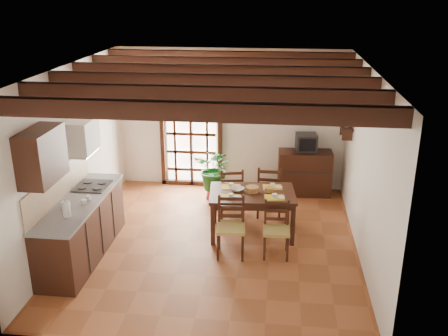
# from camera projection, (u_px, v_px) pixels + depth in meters

# --- Properties ---
(ground_plane) EXTENTS (5.00, 5.00, 0.00)m
(ground_plane) POSITION_uv_depth(u_px,v_px,m) (215.00, 243.00, 8.05)
(ground_plane) COLOR brown
(room_shell) EXTENTS (4.52, 5.02, 2.81)m
(room_shell) POSITION_uv_depth(u_px,v_px,m) (214.00, 135.00, 7.43)
(room_shell) COLOR silver
(room_shell) RESTS_ON ground_plane
(ceiling_beams) EXTENTS (4.50, 4.34, 0.20)m
(ceiling_beams) POSITION_uv_depth(u_px,v_px,m) (214.00, 76.00, 7.12)
(ceiling_beams) COLOR black
(ceiling_beams) RESTS_ON room_shell
(french_door) EXTENTS (1.26, 0.11, 2.32)m
(french_door) POSITION_uv_depth(u_px,v_px,m) (191.00, 130.00, 10.01)
(french_door) COLOR white
(french_door) RESTS_ON ground_plane
(kitchen_counter) EXTENTS (0.64, 2.25, 1.38)m
(kitchen_counter) POSITION_uv_depth(u_px,v_px,m) (82.00, 227.00, 7.54)
(kitchen_counter) COLOR black
(kitchen_counter) RESTS_ON ground_plane
(upper_cabinet) EXTENTS (0.35, 0.80, 0.70)m
(upper_cabinet) POSITION_uv_depth(u_px,v_px,m) (42.00, 156.00, 6.42)
(upper_cabinet) COLOR black
(upper_cabinet) RESTS_ON room_shell
(range_hood) EXTENTS (0.38, 0.60, 0.54)m
(range_hood) POSITION_uv_depth(u_px,v_px,m) (81.00, 137.00, 7.62)
(range_hood) COLOR white
(range_hood) RESTS_ON room_shell
(counter_items) EXTENTS (0.50, 1.43, 0.25)m
(counter_items) POSITION_uv_depth(u_px,v_px,m) (81.00, 195.00, 7.45)
(counter_items) COLOR black
(counter_items) RESTS_ON kitchen_counter
(dining_table) EXTENTS (1.46, 1.02, 0.75)m
(dining_table) POSITION_uv_depth(u_px,v_px,m) (252.00, 198.00, 8.14)
(dining_table) COLOR #341B11
(dining_table) RESTS_ON ground_plane
(chair_near_left) EXTENTS (0.46, 0.44, 0.93)m
(chair_near_left) POSITION_uv_depth(u_px,v_px,m) (231.00, 238.00, 7.61)
(chair_near_left) COLOR #A49145
(chair_near_left) RESTS_ON ground_plane
(chair_near_right) EXTENTS (0.41, 0.39, 0.87)m
(chair_near_right) POSITION_uv_depth(u_px,v_px,m) (276.00, 239.00, 7.60)
(chair_near_right) COLOR #A49145
(chair_near_right) RESTS_ON ground_plane
(chair_far_left) EXTENTS (0.50, 0.48, 0.93)m
(chair_far_left) POSITION_uv_depth(u_px,v_px,m) (231.00, 200.00, 8.94)
(chair_far_left) COLOR #A49145
(chair_far_left) RESTS_ON ground_plane
(chair_far_right) EXTENTS (0.46, 0.44, 0.96)m
(chair_far_right) POSITION_uv_depth(u_px,v_px,m) (270.00, 200.00, 8.92)
(chair_far_right) COLOR #A49145
(chair_far_right) RESTS_ON ground_plane
(table_setting) EXTENTS (1.01, 0.67, 0.09)m
(table_setting) POSITION_uv_depth(u_px,v_px,m) (252.00, 191.00, 8.10)
(table_setting) COLOR gold
(table_setting) RESTS_ON dining_table
(table_bowl) EXTENTS (0.29, 0.29, 0.05)m
(table_bowl) POSITION_uv_depth(u_px,v_px,m) (237.00, 189.00, 8.15)
(table_bowl) COLOR white
(table_bowl) RESTS_ON dining_table
(sideboard) EXTENTS (1.05, 0.50, 0.88)m
(sideboard) POSITION_uv_depth(u_px,v_px,m) (304.00, 173.00, 9.82)
(sideboard) COLOR black
(sideboard) RESTS_ON ground_plane
(crt_tv) EXTENTS (0.42, 0.40, 0.33)m
(crt_tv) POSITION_uv_depth(u_px,v_px,m) (306.00, 142.00, 9.60)
(crt_tv) COLOR black
(crt_tv) RESTS_ON sideboard
(fuse_box) EXTENTS (0.25, 0.03, 0.32)m
(fuse_box) POSITION_uv_depth(u_px,v_px,m) (308.00, 105.00, 9.60)
(fuse_box) COLOR white
(fuse_box) RESTS_ON room_shell
(plant_pot) EXTENTS (0.39, 0.39, 0.24)m
(plant_pot) POSITION_uv_depth(u_px,v_px,m) (216.00, 193.00, 9.72)
(plant_pot) COLOR maroon
(plant_pot) RESTS_ON ground_plane
(potted_plant) EXTENTS (2.35, 2.15, 2.20)m
(potted_plant) POSITION_uv_depth(u_px,v_px,m) (215.00, 171.00, 9.56)
(potted_plant) COLOR #144C19
(potted_plant) RESTS_ON ground_plane
(wall_shelf) EXTENTS (0.20, 0.42, 0.20)m
(wall_shelf) POSITION_uv_depth(u_px,v_px,m) (346.00, 130.00, 8.80)
(wall_shelf) COLOR black
(wall_shelf) RESTS_ON room_shell
(shelf_vase) EXTENTS (0.15, 0.15, 0.15)m
(shelf_vase) POSITION_uv_depth(u_px,v_px,m) (347.00, 122.00, 8.75)
(shelf_vase) COLOR #B2BFB2
(shelf_vase) RESTS_ON wall_shelf
(shelf_flowers) EXTENTS (0.14, 0.14, 0.36)m
(shelf_flowers) POSITION_uv_depth(u_px,v_px,m) (348.00, 111.00, 8.68)
(shelf_flowers) COLOR gold
(shelf_flowers) RESTS_ON shelf_vase
(framed_picture) EXTENTS (0.03, 0.32, 0.32)m
(framed_picture) POSITION_uv_depth(u_px,v_px,m) (354.00, 100.00, 8.60)
(framed_picture) COLOR brown
(framed_picture) RESTS_ON room_shell
(pendant_lamp) EXTENTS (0.36, 0.36, 0.84)m
(pendant_lamp) POSITION_uv_depth(u_px,v_px,m) (254.00, 111.00, 7.74)
(pendant_lamp) COLOR black
(pendant_lamp) RESTS_ON room_shell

